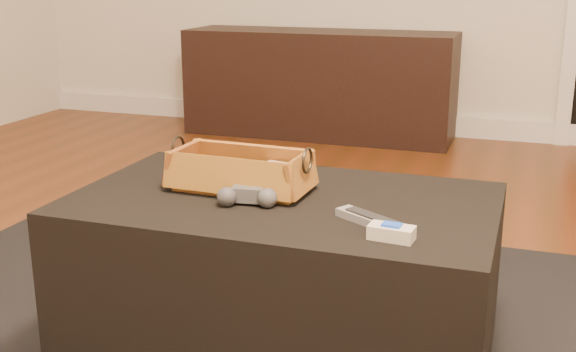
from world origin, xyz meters
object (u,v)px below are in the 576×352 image
(cream_gadget, at_px, (391,232))
(tv_remote, at_px, (232,182))
(media_cabinet, at_px, (319,84))
(wicker_basket, at_px, (241,174))
(ottoman, at_px, (283,278))
(game_controller, at_px, (248,196))
(silver_remote, at_px, (372,220))

(cream_gadget, bearing_deg, tv_remote, 154.96)
(media_cabinet, relative_size, wicker_basket, 4.38)
(ottoman, height_order, cream_gadget, cream_gadget)
(media_cabinet, bearing_deg, cream_gadget, -70.48)
(media_cabinet, xyz_separation_m, game_controller, (0.60, -2.59, 0.15))
(wicker_basket, distance_m, game_controller, 0.13)
(tv_remote, distance_m, cream_gadget, 0.48)
(ottoman, xyz_separation_m, cream_gadget, (0.30, -0.19, 0.23))
(media_cabinet, xyz_separation_m, ottoman, (0.66, -2.51, -0.08))
(tv_remote, xyz_separation_m, silver_remote, (0.38, -0.13, -0.01))
(tv_remote, relative_size, game_controller, 1.25)
(media_cabinet, distance_m, tv_remote, 2.55)
(game_controller, relative_size, silver_remote, 0.82)
(game_controller, bearing_deg, wicker_basket, 119.77)
(tv_remote, height_order, wicker_basket, wicker_basket)
(tv_remote, bearing_deg, wicker_basket, 30.87)
(silver_remote, xyz_separation_m, cream_gadget, (0.06, -0.07, 0.01))
(media_cabinet, bearing_deg, ottoman, -75.31)
(media_cabinet, xyz_separation_m, cream_gadget, (0.96, -2.70, 0.14))
(wicker_basket, bearing_deg, cream_gadget, -27.34)
(wicker_basket, bearing_deg, ottoman, -11.45)
(ottoman, bearing_deg, tv_remote, 175.17)
(game_controller, height_order, cream_gadget, game_controller)
(tv_remote, bearing_deg, cream_gadget, -28.64)
(game_controller, bearing_deg, cream_gadget, -16.89)
(game_controller, xyz_separation_m, cream_gadget, (0.36, -0.11, -0.01))
(media_cabinet, distance_m, game_controller, 2.66)
(tv_remote, xyz_separation_m, cream_gadget, (0.44, -0.20, -0.01))
(wicker_basket, distance_m, silver_remote, 0.39)
(media_cabinet, distance_m, ottoman, 2.59)
(media_cabinet, distance_m, cream_gadget, 2.87)
(silver_remote, bearing_deg, cream_gadget, -52.59)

